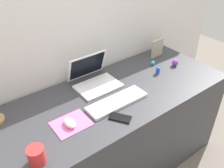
{
  "coord_description": "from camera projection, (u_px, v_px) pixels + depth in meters",
  "views": [
    {
      "loc": [
        -0.8,
        -1.04,
        1.7
      ],
      "look_at": [
        -0.01,
        0.0,
        0.83
      ],
      "focal_mm": 38.85,
      "sensor_mm": 36.0,
      "label": 1
    }
  ],
  "objects": [
    {
      "name": "back_wall",
      "position": [
        84.0,
        76.0,
        1.89
      ],
      "size": [
        2.89,
        0.05,
        1.4
      ],
      "primitive_type": "cube",
      "color": "silver",
      "rests_on": "ground_plane"
    },
    {
      "name": "laptop",
      "position": [
        93.0,
        77.0,
        1.71
      ],
      "size": [
        0.3,
        0.28,
        0.21
      ],
      "color": "white",
      "rests_on": "desk"
    },
    {
      "name": "mouse",
      "position": [
        70.0,
        123.0,
        1.36
      ],
      "size": [
        0.06,
        0.1,
        0.03
      ],
      "primitive_type": "ellipsoid",
      "color": "white",
      "rests_on": "mousepad"
    },
    {
      "name": "ground_plane",
      "position": [
        113.0,
        165.0,
        2.04
      ],
      "size": [
        6.0,
        6.0,
        0.0
      ],
      "primitive_type": "plane",
      "color": "slate"
    },
    {
      "name": "picture_frame",
      "position": [
        157.0,
        48.0,
        2.04
      ],
      "size": [
        0.12,
        0.02,
        0.15
      ],
      "primitive_type": "cube",
      "color": "#B2A58C",
      "rests_on": "desk"
    },
    {
      "name": "keyboard",
      "position": [
        117.0,
        102.0,
        1.54
      ],
      "size": [
        0.41,
        0.13,
        0.02
      ],
      "primitive_type": "cube",
      "color": "white",
      "rests_on": "desk"
    },
    {
      "name": "toy_figurine_blue",
      "position": [
        158.0,
        70.0,
        1.83
      ],
      "size": [
        0.03,
        0.03,
        0.06
      ],
      "color": "blue",
      "rests_on": "desk"
    },
    {
      "name": "coffee_mug",
      "position": [
        36.0,
        156.0,
        1.14
      ],
      "size": [
        0.08,
        0.08,
        0.09
      ],
      "primitive_type": "cylinder",
      "color": "red",
      "rests_on": "desk"
    },
    {
      "name": "mousepad",
      "position": [
        71.0,
        124.0,
        1.39
      ],
      "size": [
        0.21,
        0.17,
        0.0
      ],
      "primitive_type": "cube",
      "color": "pink",
      "rests_on": "desk"
    },
    {
      "name": "desk",
      "position": [
        113.0,
        134.0,
        1.83
      ],
      "size": [
        1.69,
        0.67,
        0.74
      ],
      "primitive_type": "cube",
      "color": "#38383D",
      "rests_on": "ground_plane"
    },
    {
      "name": "cell_phone",
      "position": [
        120.0,
        118.0,
        1.42
      ],
      "size": [
        0.12,
        0.14,
        0.01
      ],
      "primitive_type": "cube",
      "rotation": [
        0.0,
        0.0,
        0.58
      ],
      "color": "black",
      "rests_on": "desk"
    },
    {
      "name": "toy_figurine_cyan",
      "position": [
        153.0,
        63.0,
        1.95
      ],
      "size": [
        0.03,
        0.03,
        0.04
      ],
      "primitive_type": "ellipsoid",
      "color": "#28B7CC",
      "rests_on": "desk"
    },
    {
      "name": "toy_figurine_purple",
      "position": [
        175.0,
        63.0,
        1.93
      ],
      "size": [
        0.05,
        0.05,
        0.05
      ],
      "primitive_type": "ellipsoid",
      "color": "purple",
      "rests_on": "desk"
    }
  ]
}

